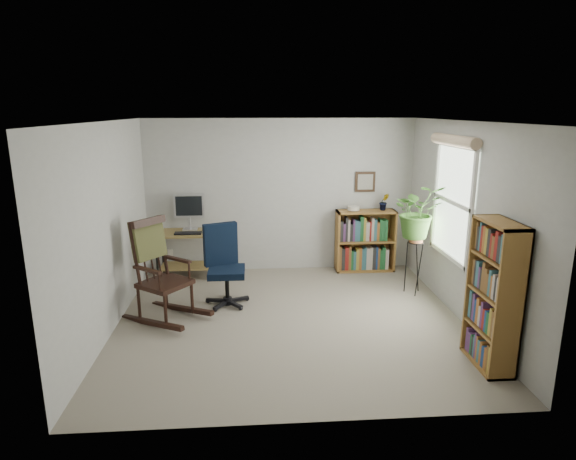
{
  "coord_description": "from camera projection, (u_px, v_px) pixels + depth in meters",
  "views": [
    {
      "loc": [
        -0.43,
        -5.47,
        2.54
      ],
      "look_at": [
        0.0,
        0.4,
        1.05
      ],
      "focal_mm": 30.0,
      "sensor_mm": 36.0,
      "label": 1
    }
  ],
  "objects": [
    {
      "name": "monitor",
      "position": [
        189.0,
        212.0,
        7.37
      ],
      "size": [
        0.46,
        0.16,
        0.56
      ],
      "primitive_type": null,
      "color": "#B6B5BA",
      "rests_on": "desk"
    },
    {
      "name": "plant_stand",
      "position": [
        414.0,
        263.0,
        6.72
      ],
      "size": [
        0.31,
        0.31,
        0.87
      ],
      "primitive_type": null,
      "rotation": [
        0.0,
        0.0,
        0.32
      ],
      "color": "black",
      "rests_on": "floor"
    },
    {
      "name": "potted_plant_small",
      "position": [
        384.0,
        207.0,
        7.57
      ],
      "size": [
        0.13,
        0.24,
        0.11
      ],
      "primitive_type": "imported",
      "color": "#325C20",
      "rests_on": "low_bookshelf"
    },
    {
      "name": "wall_front",
      "position": [
        311.0,
        287.0,
        3.71
      ],
      "size": [
        4.2,
        0.0,
        2.4
      ],
      "primitive_type": "cube",
      "color": "#B2B2AE",
      "rests_on": "ground"
    },
    {
      "name": "office_chair",
      "position": [
        226.0,
        266.0,
        6.29
      ],
      "size": [
        0.77,
        0.77,
        1.09
      ],
      "primitive_type": null,
      "rotation": [
        0.0,
        0.0,
        0.38
      ],
      "color": "black",
      "rests_on": "floor"
    },
    {
      "name": "ceiling",
      "position": [
        291.0,
        121.0,
        5.35
      ],
      "size": [
        4.2,
        4.0,
        0.0
      ],
      "primitive_type": "cube",
      "color": "silver",
      "rests_on": "ground"
    },
    {
      "name": "wall_back",
      "position": [
        281.0,
        196.0,
        7.58
      ],
      "size": [
        4.2,
        0.0,
        2.4
      ],
      "primitive_type": "cube",
      "color": "#B2B2AE",
      "rests_on": "ground"
    },
    {
      "name": "floor",
      "position": [
        290.0,
        320.0,
        5.94
      ],
      "size": [
        4.2,
        4.0,
        0.0
      ],
      "primitive_type": "cube",
      "color": "gray",
      "rests_on": "ground"
    },
    {
      "name": "low_bookshelf",
      "position": [
        365.0,
        241.0,
        7.67
      ],
      "size": [
        0.93,
        0.31,
        0.98
      ],
      "primitive_type": null,
      "color": "olive",
      "rests_on": "floor"
    },
    {
      "name": "wall_right",
      "position": [
        464.0,
        223.0,
        5.79
      ],
      "size": [
        0.0,
        4.0,
        2.4
      ],
      "primitive_type": "cube",
      "color": "#B2B2AE",
      "rests_on": "ground"
    },
    {
      "name": "rocking_chair",
      "position": [
        164.0,
        270.0,
        5.83
      ],
      "size": [
        1.28,
        1.19,
        1.28
      ],
      "primitive_type": null,
      "rotation": [
        0.0,
        0.0,
        0.92
      ],
      "color": "black",
      "rests_on": "floor"
    },
    {
      "name": "wall_left",
      "position": [
        108.0,
        229.0,
        5.49
      ],
      "size": [
        0.0,
        4.0,
        2.4
      ],
      "primitive_type": "cube",
      "color": "#B2B2AE",
      "rests_on": "ground"
    },
    {
      "name": "framed_picture",
      "position": [
        365.0,
        182.0,
        7.59
      ],
      "size": [
        0.32,
        0.04,
        0.32
      ],
      "primitive_type": null,
      "color": "black",
      "rests_on": "wall_back"
    },
    {
      "name": "tall_bookshelf",
      "position": [
        494.0,
        295.0,
        4.74
      ],
      "size": [
        0.28,
        0.66,
        1.5
      ],
      "primitive_type": null,
      "color": "olive",
      "rests_on": "floor"
    },
    {
      "name": "spider_plant",
      "position": [
        420.0,
        185.0,
        6.45
      ],
      "size": [
        1.69,
        1.88,
        1.46
      ],
      "primitive_type": "imported",
      "color": "#325C20",
      "rests_on": "plant_stand"
    },
    {
      "name": "desk",
      "position": [
        190.0,
        255.0,
        7.39
      ],
      "size": [
        1.0,
        0.55,
        0.72
      ],
      "primitive_type": null,
      "color": "olive",
      "rests_on": "floor"
    },
    {
      "name": "keyboard",
      "position": [
        188.0,
        233.0,
        7.19
      ],
      "size": [
        0.4,
        0.15,
        0.02
      ],
      "primitive_type": "cube",
      "color": "black",
      "rests_on": "desk"
    },
    {
      "name": "window",
      "position": [
        452.0,
        202.0,
        6.03
      ],
      "size": [
        0.12,
        1.2,
        1.5
      ],
      "primitive_type": null,
      "color": "white",
      "rests_on": "wall_right"
    }
  ]
}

